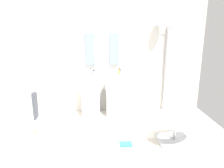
{
  "coord_description": "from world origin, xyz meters",
  "views": [
    {
      "loc": [
        -0.15,
        -3.36,
        2.01
      ],
      "look_at": [
        0.15,
        0.55,
        0.95
      ],
      "focal_mm": 34.41,
      "sensor_mm": 36.0,
      "label": 1
    }
  ],
  "objects_px": {
    "lounge_chair": "(175,124)",
    "magazine_teal": "(126,144)",
    "pedestal_sink_right": "(115,94)",
    "coffee_mug": "(150,147)",
    "pedestal_sink_left": "(91,95)",
    "towel_rack": "(34,106)",
    "shower_column": "(167,67)",
    "soap_bottle_clear": "(91,72)",
    "soap_bottle_grey": "(121,73)",
    "soap_bottle_blue": "(94,72)",
    "soap_bottle_amber": "(119,72)",
    "soap_bottle_white": "(95,74)"
  },
  "relations": [
    {
      "from": "pedestal_sink_right",
      "to": "magazine_teal",
      "type": "distance_m",
      "value": 1.46
    },
    {
      "from": "magazine_teal",
      "to": "soap_bottle_grey",
      "type": "relative_size",
      "value": 1.48
    },
    {
      "from": "pedestal_sink_left",
      "to": "soap_bottle_amber",
      "type": "distance_m",
      "value": 0.84
    },
    {
      "from": "towel_rack",
      "to": "soap_bottle_grey",
      "type": "height_order",
      "value": "soap_bottle_grey"
    },
    {
      "from": "soap_bottle_grey",
      "to": "pedestal_sink_left",
      "type": "bearing_deg",
      "value": 178.03
    },
    {
      "from": "soap_bottle_clear",
      "to": "towel_rack",
      "type": "bearing_deg",
      "value": -131.88
    },
    {
      "from": "magazine_teal",
      "to": "soap_bottle_clear",
      "type": "distance_m",
      "value": 1.89
    },
    {
      "from": "shower_column",
      "to": "towel_rack",
      "type": "distance_m",
      "value": 3.09
    },
    {
      "from": "coffee_mug",
      "to": "pedestal_sink_left",
      "type": "bearing_deg",
      "value": 122.89
    },
    {
      "from": "soap_bottle_amber",
      "to": "towel_rack",
      "type": "bearing_deg",
      "value": -145.62
    },
    {
      "from": "towel_rack",
      "to": "coffee_mug",
      "type": "xyz_separation_m",
      "value": [
        2.0,
        -0.56,
        -0.57
      ]
    },
    {
      "from": "soap_bottle_amber",
      "to": "soap_bottle_clear",
      "type": "height_order",
      "value": "soap_bottle_clear"
    },
    {
      "from": "soap_bottle_blue",
      "to": "magazine_teal",
      "type": "bearing_deg",
      "value": -70.15
    },
    {
      "from": "soap_bottle_amber",
      "to": "shower_column",
      "type": "bearing_deg",
      "value": 3.79
    },
    {
      "from": "soap_bottle_grey",
      "to": "soap_bottle_blue",
      "type": "bearing_deg",
      "value": 165.1
    },
    {
      "from": "pedestal_sink_right",
      "to": "pedestal_sink_left",
      "type": "bearing_deg",
      "value": 180.0
    },
    {
      "from": "soap_bottle_clear",
      "to": "soap_bottle_grey",
      "type": "xyz_separation_m",
      "value": [
        0.67,
        -0.13,
        -0.01
      ]
    },
    {
      "from": "lounge_chair",
      "to": "towel_rack",
      "type": "height_order",
      "value": "towel_rack"
    },
    {
      "from": "lounge_chair",
      "to": "magazine_teal",
      "type": "relative_size",
      "value": 4.67
    },
    {
      "from": "towel_rack",
      "to": "soap_bottle_white",
      "type": "relative_size",
      "value": 6.69
    },
    {
      "from": "lounge_chair",
      "to": "magazine_teal",
      "type": "bearing_deg",
      "value": -176.76
    },
    {
      "from": "shower_column",
      "to": "lounge_chair",
      "type": "distance_m",
      "value": 1.73
    },
    {
      "from": "pedestal_sink_left",
      "to": "soap_bottle_white",
      "type": "height_order",
      "value": "soap_bottle_white"
    },
    {
      "from": "pedestal_sink_right",
      "to": "lounge_chair",
      "type": "distance_m",
      "value": 1.63
    },
    {
      "from": "pedestal_sink_right",
      "to": "coffee_mug",
      "type": "distance_m",
      "value": 1.68
    },
    {
      "from": "pedestal_sink_right",
      "to": "coffee_mug",
      "type": "height_order",
      "value": "pedestal_sink_right"
    },
    {
      "from": "soap_bottle_grey",
      "to": "soap_bottle_white",
      "type": "xyz_separation_m",
      "value": [
        -0.58,
        -0.03,
        -0.0
      ]
    },
    {
      "from": "lounge_chair",
      "to": "soap_bottle_clear",
      "type": "relative_size",
      "value": 6.15
    },
    {
      "from": "pedestal_sink_left",
      "to": "soap_bottle_amber",
      "type": "height_order",
      "value": "soap_bottle_amber"
    },
    {
      "from": "pedestal_sink_left",
      "to": "shower_column",
      "type": "height_order",
      "value": "shower_column"
    },
    {
      "from": "pedestal_sink_right",
      "to": "soap_bottle_clear",
      "type": "xyz_separation_m",
      "value": [
        -0.55,
        0.11,
        0.51
      ]
    },
    {
      "from": "lounge_chair",
      "to": "coffee_mug",
      "type": "xyz_separation_m",
      "value": [
        -0.48,
        -0.24,
        -0.29
      ]
    },
    {
      "from": "shower_column",
      "to": "soap_bottle_clear",
      "type": "relative_size",
      "value": 12.24
    },
    {
      "from": "pedestal_sink_right",
      "to": "magazine_teal",
      "type": "relative_size",
      "value": 4.68
    },
    {
      "from": "pedestal_sink_right",
      "to": "shower_column",
      "type": "distance_m",
      "value": 1.4
    },
    {
      "from": "coffee_mug",
      "to": "soap_bottle_blue",
      "type": "relative_size",
      "value": 0.87
    },
    {
      "from": "magazine_teal",
      "to": "soap_bottle_amber",
      "type": "xyz_separation_m",
      "value": [
        0.04,
        1.5,
        0.98
      ]
    },
    {
      "from": "pedestal_sink_right",
      "to": "lounge_chair",
      "type": "xyz_separation_m",
      "value": [
        0.93,
        -1.33,
        -0.15
      ]
    },
    {
      "from": "pedestal_sink_left",
      "to": "soap_bottle_clear",
      "type": "xyz_separation_m",
      "value": [
        0.01,
        0.11,
        0.51
      ]
    },
    {
      "from": "pedestal_sink_left",
      "to": "soap_bottle_blue",
      "type": "xyz_separation_m",
      "value": [
        0.08,
        0.14,
        0.49
      ]
    },
    {
      "from": "shower_column",
      "to": "soap_bottle_clear",
      "type": "xyz_separation_m",
      "value": [
        -1.81,
        -0.09,
        -0.07
      ]
    },
    {
      "from": "pedestal_sink_left",
      "to": "soap_bottle_grey",
      "type": "xyz_separation_m",
      "value": [
        0.68,
        -0.02,
        0.5
      ]
    },
    {
      "from": "pedestal_sink_left",
      "to": "coffee_mug",
      "type": "relative_size",
      "value": 9.78
    },
    {
      "from": "coffee_mug",
      "to": "soap_bottle_blue",
      "type": "distance_m",
      "value": 2.15
    },
    {
      "from": "pedestal_sink_right",
      "to": "magazine_teal",
      "type": "xyz_separation_m",
      "value": [
        0.07,
        -1.38,
        -0.48
      ]
    },
    {
      "from": "lounge_chair",
      "to": "soap_bottle_white",
      "type": "xyz_separation_m",
      "value": [
        -1.39,
        1.27,
        0.65
      ]
    },
    {
      "from": "shower_column",
      "to": "towel_rack",
      "type": "height_order",
      "value": "shower_column"
    },
    {
      "from": "soap_bottle_amber",
      "to": "soap_bottle_clear",
      "type": "relative_size",
      "value": 0.87
    },
    {
      "from": "pedestal_sink_left",
      "to": "towel_rack",
      "type": "distance_m",
      "value": 1.42
    },
    {
      "from": "lounge_chair",
      "to": "soap_bottle_amber",
      "type": "bearing_deg",
      "value": 119.63
    }
  ]
}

